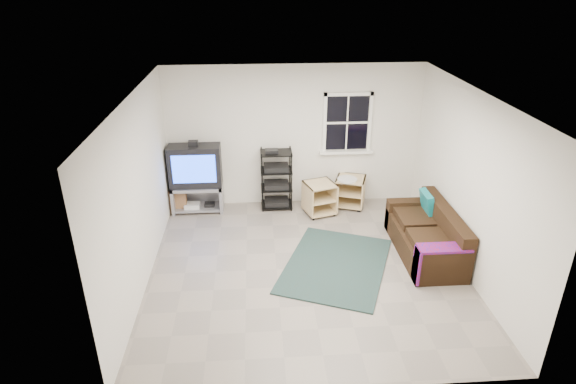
{
  "coord_description": "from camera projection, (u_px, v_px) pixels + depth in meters",
  "views": [
    {
      "loc": [
        -0.7,
        -6.0,
        4.05
      ],
      "look_at": [
        -0.25,
        0.4,
        1.08
      ],
      "focal_mm": 30.0,
      "sensor_mm": 36.0,
      "label": 1
    }
  ],
  "objects": [
    {
      "name": "tv_unit",
      "position": [
        196.0,
        173.0,
        8.61
      ],
      "size": [
        0.92,
        0.46,
        1.35
      ],
      "color": "gray",
      "rests_on": "ground"
    },
    {
      "name": "room",
      "position": [
        347.0,
        127.0,
        8.67
      ],
      "size": [
        4.6,
        4.62,
        4.6
      ],
      "color": "gray",
      "rests_on": "ground"
    },
    {
      "name": "side_table_right",
      "position": [
        350.0,
        189.0,
        8.96
      ],
      "size": [
        0.65,
        0.65,
        0.59
      ],
      "rotation": [
        0.0,
        0.0,
        -0.32
      ],
      "color": "#DEBD88",
      "rests_on": "ground"
    },
    {
      "name": "sofa",
      "position": [
        427.0,
        237.0,
        7.45
      ],
      "size": [
        0.79,
        1.79,
        0.82
      ],
      "color": "black",
      "rests_on": "ground"
    },
    {
      "name": "paper_bag",
      "position": [
        178.0,
        200.0,
        8.81
      ],
      "size": [
        0.31,
        0.2,
        0.43
      ],
      "primitive_type": "cube",
      "rotation": [
        0.0,
        0.0,
        0.03
      ],
      "color": "#8E5E3F",
      "rests_on": "ground"
    },
    {
      "name": "side_table_left",
      "position": [
        319.0,
        197.0,
        8.7
      ],
      "size": [
        0.63,
        0.63,
        0.59
      ],
      "rotation": [
        0.0,
        0.0,
        0.3
      ],
      "color": "#DEBD88",
      "rests_on": "ground"
    },
    {
      "name": "shag_rug",
      "position": [
        336.0,
        265.0,
        7.24
      ],
      "size": [
        2.04,
        2.34,
        0.02
      ],
      "primitive_type": "cube",
      "rotation": [
        0.0,
        0.0,
        -0.38
      ],
      "color": "black",
      "rests_on": "ground"
    },
    {
      "name": "av_rack",
      "position": [
        276.0,
        183.0,
        8.83
      ],
      "size": [
        0.57,
        0.41,
        1.13
      ],
      "color": "black",
      "rests_on": "ground"
    }
  ]
}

